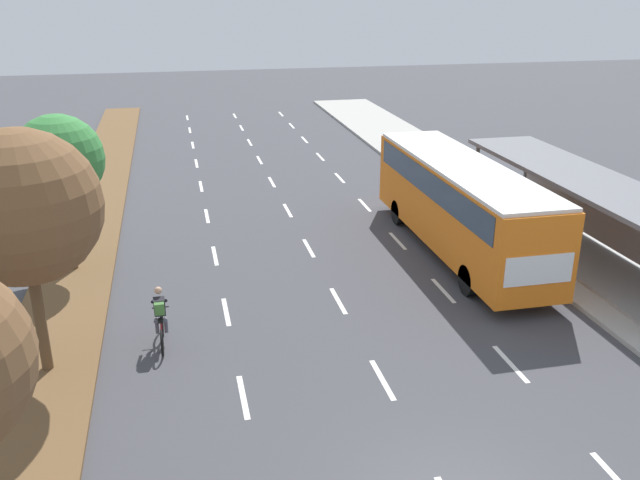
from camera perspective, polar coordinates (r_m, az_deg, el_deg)
name	(u,v)px	position (r m, az deg, el deg)	size (l,w,h in m)	color
median_strip	(93,211)	(30.91, -18.61, 2.32)	(2.60, 52.00, 0.12)	brown
sidewalk_right	(470,186)	(33.70, 12.51, 4.46)	(4.50, 52.00, 0.15)	#ADAAA3
lane_divider_left	(207,216)	(29.26, -9.51, 2.01)	(0.14, 47.89, 0.01)	white
lane_divider_center	(288,210)	(29.60, -2.74, 2.51)	(0.14, 47.89, 0.01)	white
lane_divider_right	(365,205)	(30.35, 3.79, 2.96)	(0.14, 47.89, 0.01)	white
bus_shelter	(587,207)	(25.83, 21.61, 2.60)	(2.90, 12.94, 2.86)	gray
bus	(460,199)	(24.82, 11.74, 3.44)	(2.54, 11.29, 3.37)	orange
cyclist	(161,320)	(18.91, -13.28, -6.54)	(0.46, 1.82, 1.71)	black
median_tree_second	(22,208)	(17.20, -23.86, 2.49)	(3.73, 3.73, 6.17)	brown
median_tree_third	(59,160)	(23.65, -21.15, 6.35)	(2.91, 2.91, 5.31)	brown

